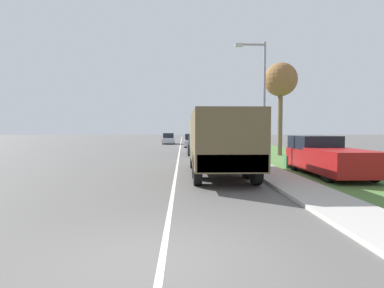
{
  "coord_description": "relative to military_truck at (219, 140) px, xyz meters",
  "views": [
    {
      "loc": [
        0.34,
        -4.71,
        2.1
      ],
      "look_at": [
        0.81,
        10.56,
        1.38
      ],
      "focal_mm": 28.0,
      "sensor_mm": 36.0,
      "label": 1
    }
  ],
  "objects": [
    {
      "name": "utility_box",
      "position": [
        4.19,
        2.5,
        -1.29
      ],
      "size": [
        0.55,
        0.45,
        0.7
      ],
      "color": "#3D7042",
      "rests_on": "grass_strip_right"
    },
    {
      "name": "military_truck",
      "position": [
        0.0,
        0.0,
        0.0
      ],
      "size": [
        2.54,
        7.67,
        2.89
      ],
      "color": "#606647",
      "rests_on": "ground"
    },
    {
      "name": "car_fourth_ahead",
      "position": [
        -0.12,
        41.49,
        -1.0
      ],
      "size": [
        1.84,
        4.28,
        1.44
      ],
      "color": "navy",
      "rests_on": "ground"
    },
    {
      "name": "sidewalk_right",
      "position": [
        2.49,
        31.08,
        -1.6
      ],
      "size": [
        1.8,
        120.0,
        0.12
      ],
      "color": "#ADAAA3",
      "rests_on": "ground"
    },
    {
      "name": "grass_strip_right",
      "position": [
        6.89,
        31.08,
        -1.65
      ],
      "size": [
        7.0,
        120.0,
        0.02
      ],
      "color": "#4C7538",
      "rests_on": "ground"
    },
    {
      "name": "car_second_ahead",
      "position": [
        -0.58,
        23.28,
        -0.93
      ],
      "size": [
        1.88,
        4.4,
        1.62
      ],
      "color": "#B7BABF",
      "rests_on": "ground"
    },
    {
      "name": "pickup_truck",
      "position": [
        5.01,
        0.06,
        -0.79
      ],
      "size": [
        2.1,
        5.46,
        1.79
      ],
      "color": "maroon",
      "rests_on": "grass_strip_right"
    },
    {
      "name": "car_third_ahead",
      "position": [
        -3.84,
        31.6,
        -0.93
      ],
      "size": [
        1.76,
        4.35,
        1.63
      ],
      "color": "#B7BABF",
      "rests_on": "ground"
    },
    {
      "name": "lamp_post",
      "position": [
        2.52,
        2.53,
        2.48
      ],
      "size": [
        1.69,
        0.24,
        6.71
      ],
      "color": "gray",
      "rests_on": "sidewalk_right"
    },
    {
      "name": "ground_plane",
      "position": [
        -2.01,
        31.08,
        -1.66
      ],
      "size": [
        180.0,
        180.0,
        0.0
      ],
      "primitive_type": "plane",
      "color": "#565451"
    },
    {
      "name": "tree_mid_right",
      "position": [
        6.33,
        10.8,
        4.43
      ],
      "size": [
        2.71,
        2.71,
        7.56
      ],
      "color": "brown",
      "rests_on": "grass_strip_right"
    },
    {
      "name": "lane_centre_stripe",
      "position": [
        -2.01,
        31.08,
        -1.65
      ],
      "size": [
        0.12,
        120.0,
        0.0
      ],
      "color": "silver",
      "rests_on": "ground"
    },
    {
      "name": "car_nearest_ahead",
      "position": [
        -0.3,
        11.93,
        -0.89
      ],
      "size": [
        1.94,
        4.56,
        1.73
      ],
      "color": "black",
      "rests_on": "ground"
    }
  ]
}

